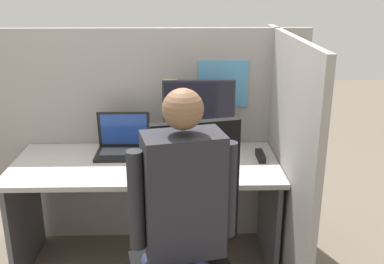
{
  "coord_description": "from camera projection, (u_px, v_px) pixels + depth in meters",
  "views": [
    {
      "loc": [
        0.22,
        -2.2,
        1.77
      ],
      "look_at": [
        0.28,
        0.17,
        0.97
      ],
      "focal_mm": 42.0,
      "sensor_mm": 36.0,
      "label": 1
    }
  ],
  "objects": [
    {
      "name": "cubicle_panel_right",
      "position": [
        284.0,
        162.0,
        2.68
      ],
      "size": [
        0.04,
        1.32,
        1.49
      ],
      "color": "gray",
      "rests_on": "ground"
    },
    {
      "name": "mouse",
      "position": [
        155.0,
        169.0,
        2.59
      ],
      "size": [
        0.07,
        0.05,
        0.04
      ],
      "color": "silver",
      "rests_on": "desk"
    },
    {
      "name": "paper_box",
      "position": [
        199.0,
        145.0,
        2.91
      ],
      "size": [
        0.29,
        0.25,
        0.07
      ],
      "color": "#236BAD",
      "rests_on": "desk"
    },
    {
      "name": "stapler",
      "position": [
        260.0,
        156.0,
        2.78
      ],
      "size": [
        0.04,
        0.16,
        0.04
      ],
      "color": "black",
      "rests_on": "desk"
    },
    {
      "name": "cubicle_panel_back",
      "position": [
        150.0,
        138.0,
        3.07
      ],
      "size": [
        2.12,
        0.05,
        1.49
      ],
      "color": "gray",
      "rests_on": "ground"
    },
    {
      "name": "laptop",
      "position": [
        123.0,
        146.0,
        2.86
      ],
      "size": [
        0.34,
        0.25,
        0.26
      ],
      "color": "black",
      "rests_on": "desk"
    },
    {
      "name": "carrot_toy",
      "position": [
        145.0,
        175.0,
        2.5
      ],
      "size": [
        0.04,
        0.13,
        0.04
      ],
      "color": "orange",
      "rests_on": "desk"
    },
    {
      "name": "person",
      "position": [
        181.0,
        220.0,
        1.93
      ],
      "size": [
        0.47,
        0.44,
        1.36
      ],
      "color": "#282D4C",
      "rests_on": "ground"
    },
    {
      "name": "monitor",
      "position": [
        199.0,
        111.0,
        2.84
      ],
      "size": [
        0.46,
        0.19,
        0.39
      ],
      "color": "#232328",
      "rests_on": "paper_box"
    },
    {
      "name": "office_chair",
      "position": [
        189.0,
        242.0,
        2.14
      ],
      "size": [
        0.55,
        0.6,
        1.14
      ],
      "color": "black",
      "rests_on": "ground"
    },
    {
      "name": "desk",
      "position": [
        146.0,
        187.0,
        2.79
      ],
      "size": [
        1.62,
        0.68,
        0.72
      ],
      "color": "#9E9993",
      "rests_on": "ground"
    }
  ]
}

